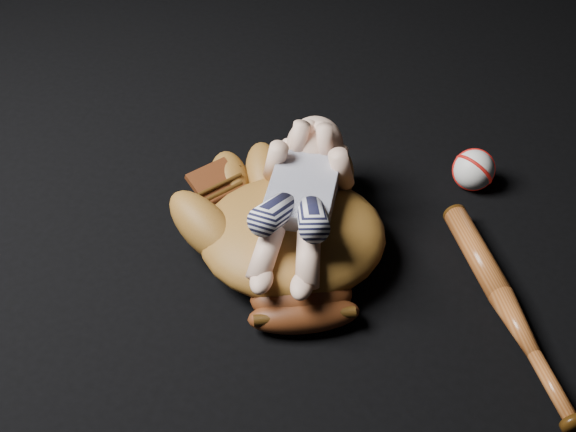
# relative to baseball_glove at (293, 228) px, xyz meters

# --- Properties ---
(baseball_glove) EXTENTS (0.50, 0.54, 0.14)m
(baseball_glove) POSITION_rel_baseball_glove_xyz_m (0.00, 0.00, 0.00)
(baseball_glove) COLOR brown
(baseball_glove) RESTS_ON ground
(newborn_baby) EXTENTS (0.19, 0.38, 0.15)m
(newborn_baby) POSITION_rel_baseball_glove_xyz_m (0.01, 0.01, 0.06)
(newborn_baby) COLOR #E0AE90
(newborn_baby) RESTS_ON baseball_glove
(baseball_bat) EXTENTS (0.22, 0.41, 0.04)m
(baseball_bat) POSITION_rel_baseball_glove_xyz_m (0.35, -0.05, -0.05)
(baseball_bat) COLOR #95491C
(baseball_bat) RESTS_ON ground
(baseball) EXTENTS (0.09, 0.09, 0.08)m
(baseball) POSITION_rel_baseball_glove_xyz_m (0.29, 0.26, -0.03)
(baseball) COLOR white
(baseball) RESTS_ON ground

